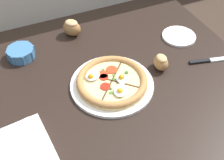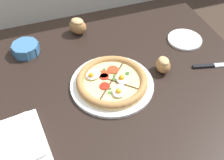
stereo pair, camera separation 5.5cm
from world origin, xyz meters
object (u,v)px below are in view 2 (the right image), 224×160
Objects in this scene: side_saucer at (185,40)px; ramekin_bowl at (26,48)px; pizza at (112,82)px; napkin_folded at (3,150)px; bread_piece_near at (78,26)px; bread_piece_mid at (163,65)px; knife_main at (217,65)px; dining_table at (96,108)px.

ramekin_bowl is at bearing 167.22° from side_saucer.
pizza is 2.69× the size of ramekin_bowl.
ramekin_bowl reaches higher than napkin_folded.
bread_piece_near reaches higher than pizza.
ramekin_bowl is 0.78× the size of side_saucer.
napkin_folded is (-0.41, -0.15, -0.00)m from pizza.
bread_piece_mid is (0.21, 0.01, 0.01)m from pizza.
bread_piece_near is at bearing 54.18° from napkin_folded.
knife_main is (0.22, -0.05, -0.03)m from bread_piece_mid.
pizza is 0.41m from ramekin_bowl.
pizza reaches higher than napkin_folded.
bread_piece_mid reaches higher than napkin_folded.
pizza is 4.37× the size of bread_piece_mid.
side_saucer is (-0.04, 0.19, 0.00)m from knife_main.
ramekin_bowl is (-0.21, 0.30, 0.13)m from dining_table.
pizza is 0.36m from bread_piece_near.
ramekin_bowl is 0.69m from side_saucer.
napkin_folded is (-0.34, -0.15, 0.12)m from dining_table.
bread_piece_mid is at bearing -30.93° from ramekin_bowl.
pizza is at bearing -84.72° from bread_piece_near.
bread_piece_near reaches higher than dining_table.
side_saucer is at bearing -12.78° from ramekin_bowl.
knife_main is at bearing -12.65° from bread_piece_mid.
bread_piece_near is (0.24, 0.06, 0.02)m from ramekin_bowl.
side_saucer is (0.43, -0.21, -0.03)m from bread_piece_near.
dining_table is 12.24× the size of bread_piece_near.
bread_piece_mid reaches higher than side_saucer.
ramekin_bowl is at bearing -165.83° from bread_piece_near.
napkin_folded is 1.86× the size of side_saucer.
bread_piece_near is (0.37, 0.51, 0.02)m from napkin_folded.
napkin_folded reaches higher than dining_table.
ramekin_bowl is at bearing 74.01° from napkin_folded.
side_saucer is (0.18, 0.14, -0.03)m from bread_piece_mid.
napkin_folded is at bearing -159.31° from pizza.
bread_piece_mid is 0.23m from knife_main.
knife_main is at bearing -4.79° from dining_table.
pizza reaches higher than ramekin_bowl.
napkin_folded is (-0.13, -0.45, -0.01)m from ramekin_bowl.
ramekin_bowl is (-0.27, 0.30, 0.00)m from pizza.
knife_main is at bearing -78.28° from side_saucer.
ramekin_bowl is at bearing 124.62° from dining_table.
dining_table is 0.31m from bread_piece_mid.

